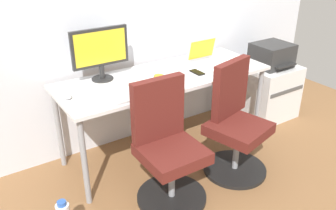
# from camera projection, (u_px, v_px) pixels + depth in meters

# --- Properties ---
(ground_plane) EXTENTS (5.28, 5.28, 0.00)m
(ground_plane) POSITION_uv_depth(u_px,v_px,m) (165.00, 149.00, 3.40)
(ground_plane) COLOR brown
(back_wall) EXTENTS (4.40, 0.04, 2.60)m
(back_wall) POSITION_uv_depth(u_px,v_px,m) (139.00, 3.00, 3.14)
(back_wall) COLOR silver
(back_wall) RESTS_ON ground
(desk) EXTENTS (1.86, 0.69, 0.76)m
(desk) POSITION_uv_depth(u_px,v_px,m) (165.00, 82.00, 3.09)
(desk) COLOR silver
(desk) RESTS_ON ground
(office_chair_left) EXTENTS (0.54, 0.54, 0.94)m
(office_chair_left) POSITION_uv_depth(u_px,v_px,m) (167.00, 149.00, 2.64)
(office_chair_left) COLOR black
(office_chair_left) RESTS_ON ground
(office_chair_right) EXTENTS (0.54, 0.54, 0.94)m
(office_chair_right) POSITION_uv_depth(u_px,v_px,m) (235.00, 124.00, 2.97)
(office_chair_right) COLOR black
(office_chair_right) RESTS_ON ground
(side_cabinet) EXTENTS (0.55, 0.53, 0.58)m
(side_cabinet) POSITION_uv_depth(u_px,v_px,m) (267.00, 91.00, 3.93)
(side_cabinet) COLOR silver
(side_cabinet) RESTS_ON ground
(printer) EXTENTS (0.38, 0.40, 0.24)m
(printer) POSITION_uv_depth(u_px,v_px,m) (272.00, 55.00, 3.75)
(printer) COLOR #2D2D2D
(printer) RESTS_ON side_cabinet
(desktop_monitor) EXTENTS (0.48, 0.18, 0.43)m
(desktop_monitor) POSITION_uv_depth(u_px,v_px,m) (100.00, 51.00, 2.86)
(desktop_monitor) COLOR #262626
(desktop_monitor) RESTS_ON desk
(open_laptop) EXTENTS (0.31, 0.27, 0.22)m
(open_laptop) POSITION_uv_depth(u_px,v_px,m) (207.00, 58.00, 3.30)
(open_laptop) COLOR silver
(open_laptop) RESTS_ON desk
(keyboard_by_monitor) EXTENTS (0.34, 0.12, 0.02)m
(keyboard_by_monitor) POSITION_uv_depth(u_px,v_px,m) (134.00, 97.00, 2.64)
(keyboard_by_monitor) COLOR #B7B7B7
(keyboard_by_monitor) RESTS_ON desk
(keyboard_by_laptop) EXTENTS (0.34, 0.12, 0.02)m
(keyboard_by_laptop) POSITION_uv_depth(u_px,v_px,m) (229.00, 72.00, 3.10)
(keyboard_by_laptop) COLOR #B7B7B7
(keyboard_by_laptop) RESTS_ON desk
(mouse_by_monitor) EXTENTS (0.06, 0.10, 0.03)m
(mouse_by_monitor) POSITION_uv_depth(u_px,v_px,m) (131.00, 85.00, 2.84)
(mouse_by_monitor) COLOR #B7B7B7
(mouse_by_monitor) RESTS_ON desk
(mouse_by_laptop) EXTENTS (0.06, 0.10, 0.03)m
(mouse_by_laptop) POSITION_uv_depth(u_px,v_px,m) (68.00, 96.00, 2.63)
(mouse_by_laptop) COLOR #B7B7B7
(mouse_by_laptop) RESTS_ON desk
(coffee_mug) EXTENTS (0.08, 0.08, 0.09)m
(coffee_mug) POSITION_uv_depth(u_px,v_px,m) (159.00, 81.00, 2.83)
(coffee_mug) COLOR orange
(coffee_mug) RESTS_ON desk
(pen_cup) EXTENTS (0.07, 0.07, 0.10)m
(pen_cup) POSITION_uv_depth(u_px,v_px,m) (194.00, 51.00, 3.51)
(pen_cup) COLOR slate
(pen_cup) RESTS_ON desk
(phone_near_laptop) EXTENTS (0.07, 0.14, 0.01)m
(phone_near_laptop) POSITION_uv_depth(u_px,v_px,m) (197.00, 72.00, 3.11)
(phone_near_laptop) COLOR black
(phone_near_laptop) RESTS_ON desk
(paper_pile) EXTENTS (0.21, 0.30, 0.01)m
(paper_pile) POSITION_uv_depth(u_px,v_px,m) (224.00, 54.00, 3.56)
(paper_pile) COLOR white
(paper_pile) RESTS_ON desk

